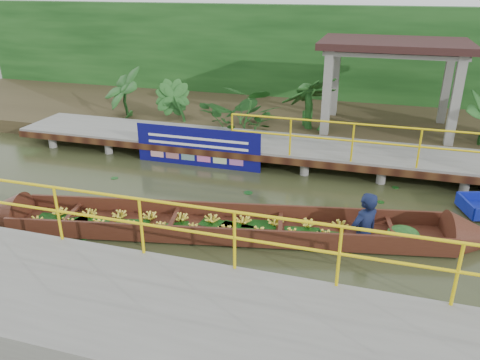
# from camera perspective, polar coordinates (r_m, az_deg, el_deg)

# --- Properties ---
(ground) EXTENTS (80.00, 80.00, 0.00)m
(ground) POSITION_cam_1_polar(r_m,az_deg,el_deg) (10.62, 0.10, -4.10)
(ground) COLOR #2F3319
(ground) RESTS_ON ground
(land_strip) EXTENTS (30.00, 8.00, 0.45)m
(land_strip) POSITION_cam_1_polar(r_m,az_deg,el_deg) (17.40, 7.19, 7.53)
(land_strip) COLOR #362D1B
(land_strip) RESTS_ON ground
(far_dock) EXTENTS (16.00, 2.06, 1.66)m
(far_dock) POSITION_cam_1_polar(r_m,az_deg,el_deg) (13.49, 4.32, 4.13)
(far_dock) COLOR slate
(far_dock) RESTS_ON ground
(near_dock) EXTENTS (18.00, 2.40, 1.73)m
(near_dock) POSITION_cam_1_polar(r_m,az_deg,el_deg) (6.87, -1.94, -18.48)
(near_dock) COLOR slate
(near_dock) RESTS_ON ground
(pavilion) EXTENTS (4.40, 3.00, 3.00)m
(pavilion) POSITION_cam_1_polar(r_m,az_deg,el_deg) (15.49, 18.22, 14.47)
(pavilion) COLOR slate
(pavilion) RESTS_ON ground
(foliage_backdrop) EXTENTS (30.00, 0.80, 4.00)m
(foliage_backdrop) POSITION_cam_1_polar(r_m,az_deg,el_deg) (19.45, 8.77, 14.45)
(foliage_backdrop) COLOR #133A12
(foliage_backdrop) RESTS_ON ground
(vendor_boat) EXTENTS (11.11, 3.19, 2.35)m
(vendor_boat) POSITION_cam_1_polar(r_m,az_deg,el_deg) (9.70, 0.19, -5.22)
(vendor_boat) COLOR #3C1910
(vendor_boat) RESTS_ON ground
(blue_banner) EXTENTS (3.65, 0.04, 1.14)m
(blue_banner) POSITION_cam_1_polar(r_m,az_deg,el_deg) (13.17, -5.21, 3.97)
(blue_banner) COLOR #0C0B5C
(blue_banner) RESTS_ON ground
(tropical_plants) EXTENTS (14.26, 1.26, 1.57)m
(tropical_plants) POSITION_cam_1_polar(r_m,az_deg,el_deg) (14.98, 7.49, 8.95)
(tropical_plants) COLOR #133A12
(tropical_plants) RESTS_ON ground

